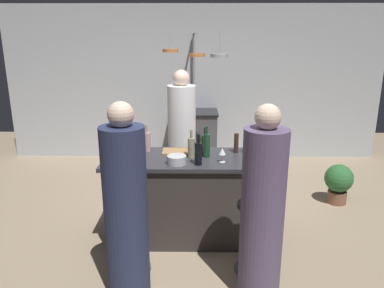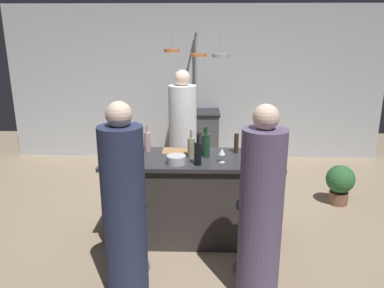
# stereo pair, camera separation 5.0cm
# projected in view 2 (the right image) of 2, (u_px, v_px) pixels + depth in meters

# --- Properties ---
(ground_plane) EXTENTS (9.00, 9.00, 0.00)m
(ground_plane) POSITION_uv_depth(u_px,v_px,m) (192.00, 235.00, 4.12)
(ground_plane) COLOR gray
(back_wall) EXTENTS (6.40, 0.16, 2.60)m
(back_wall) POSITION_uv_depth(u_px,v_px,m) (196.00, 84.00, 6.48)
(back_wall) COLOR #B2B7BC
(back_wall) RESTS_ON ground_plane
(kitchen_island) EXTENTS (1.80, 0.72, 0.90)m
(kitchen_island) POSITION_uv_depth(u_px,v_px,m) (192.00, 197.00, 3.99)
(kitchen_island) COLOR #332D2B
(kitchen_island) RESTS_ON ground_plane
(stove_range) EXTENTS (0.80, 0.64, 0.89)m
(stove_range) POSITION_uv_depth(u_px,v_px,m) (195.00, 137.00, 6.34)
(stove_range) COLOR #47474C
(stove_range) RESTS_ON ground_plane
(chef) EXTENTS (0.36, 0.36, 1.70)m
(chef) POSITION_uv_depth(u_px,v_px,m) (183.00, 140.00, 4.89)
(chef) COLOR white
(chef) RESTS_ON ground_plane
(bar_stool_right) EXTENTS (0.28, 0.28, 0.68)m
(bar_stool_right) POSITION_uv_depth(u_px,v_px,m) (249.00, 234.00, 3.40)
(bar_stool_right) COLOR #4C4C51
(bar_stool_right) RESTS_ON ground_plane
(guest_right) EXTENTS (0.35, 0.35, 1.64)m
(guest_right) POSITION_uv_depth(u_px,v_px,m) (261.00, 214.00, 2.95)
(guest_right) COLOR #594C6B
(guest_right) RESTS_ON ground_plane
(bar_stool_left) EXTENTS (0.28, 0.28, 0.68)m
(bar_stool_left) POSITION_uv_depth(u_px,v_px,m) (134.00, 233.00, 3.43)
(bar_stool_left) COLOR #4C4C51
(bar_stool_left) RESTS_ON ground_plane
(guest_left) EXTENTS (0.35, 0.35, 1.65)m
(guest_left) POSITION_uv_depth(u_px,v_px,m) (124.00, 211.00, 2.99)
(guest_left) COLOR #262D4C
(guest_left) RESTS_ON ground_plane
(overhead_pot_rack) EXTENTS (0.88, 1.41, 2.17)m
(overhead_pot_rack) POSITION_uv_depth(u_px,v_px,m) (197.00, 67.00, 5.51)
(overhead_pot_rack) COLOR gray
(overhead_pot_rack) RESTS_ON ground_plane
(potted_plant) EXTENTS (0.36, 0.36, 0.52)m
(potted_plant) POSITION_uv_depth(u_px,v_px,m) (340.00, 182.00, 4.81)
(potted_plant) COLOR brown
(potted_plant) RESTS_ON ground_plane
(cutting_board) EXTENTS (0.32, 0.22, 0.02)m
(cutting_board) POSITION_uv_depth(u_px,v_px,m) (178.00, 151.00, 4.03)
(cutting_board) COLOR #997047
(cutting_board) RESTS_ON kitchen_island
(pepper_mill) EXTENTS (0.05, 0.05, 0.21)m
(pepper_mill) POSITION_uv_depth(u_px,v_px,m) (236.00, 143.00, 3.99)
(pepper_mill) COLOR #382319
(pepper_mill) RESTS_ON kitchen_island
(wine_bottle_red) EXTENTS (0.07, 0.07, 0.29)m
(wine_bottle_red) POSITION_uv_depth(u_px,v_px,m) (205.00, 144.00, 3.95)
(wine_bottle_red) COLOR #143319
(wine_bottle_red) RESTS_ON kitchen_island
(wine_bottle_dark) EXTENTS (0.07, 0.07, 0.31)m
(wine_bottle_dark) POSITION_uv_depth(u_px,v_px,m) (198.00, 153.00, 3.62)
(wine_bottle_dark) COLOR black
(wine_bottle_dark) RESTS_ON kitchen_island
(wine_bottle_rose) EXTENTS (0.07, 0.07, 0.29)m
(wine_bottle_rose) POSITION_uv_depth(u_px,v_px,m) (147.00, 141.00, 4.04)
(wine_bottle_rose) COLOR #B78C8E
(wine_bottle_rose) RESTS_ON kitchen_island
(wine_bottle_green) EXTENTS (0.07, 0.07, 0.33)m
(wine_bottle_green) POSITION_uv_depth(u_px,v_px,m) (206.00, 145.00, 3.85)
(wine_bottle_green) COLOR #193D23
(wine_bottle_green) RESTS_ON kitchen_island
(wine_bottle_white) EXTENTS (0.07, 0.07, 0.29)m
(wine_bottle_white) POSITION_uv_depth(u_px,v_px,m) (191.00, 147.00, 3.84)
(wine_bottle_white) COLOR gray
(wine_bottle_white) RESTS_ON kitchen_island
(wine_glass_near_right_guest) EXTENTS (0.07, 0.07, 0.15)m
(wine_glass_near_right_guest) POSITION_uv_depth(u_px,v_px,m) (136.00, 148.00, 3.83)
(wine_glass_near_right_guest) COLOR silver
(wine_glass_near_right_guest) RESTS_ON kitchen_island
(wine_glass_near_left_guest) EXTENTS (0.07, 0.07, 0.15)m
(wine_glass_near_left_guest) POSITION_uv_depth(u_px,v_px,m) (222.00, 152.00, 3.68)
(wine_glass_near_left_guest) COLOR silver
(wine_glass_near_left_guest) RESTS_ON kitchen_island
(wine_glass_by_chef) EXTENTS (0.07, 0.07, 0.15)m
(wine_glass_by_chef) POSITION_uv_depth(u_px,v_px,m) (246.00, 143.00, 4.00)
(wine_glass_by_chef) COLOR silver
(wine_glass_by_chef) RESTS_ON kitchen_island
(mixing_bowl_steel) EXTENTS (0.19, 0.19, 0.08)m
(mixing_bowl_steel) POSITION_uv_depth(u_px,v_px,m) (176.00, 160.00, 3.66)
(mixing_bowl_steel) COLOR #B7B7BC
(mixing_bowl_steel) RESTS_ON kitchen_island
(mixing_bowl_wooden) EXTENTS (0.19, 0.19, 0.06)m
(mixing_bowl_wooden) POSITION_uv_depth(u_px,v_px,m) (259.00, 160.00, 3.68)
(mixing_bowl_wooden) COLOR brown
(mixing_bowl_wooden) RESTS_ON kitchen_island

